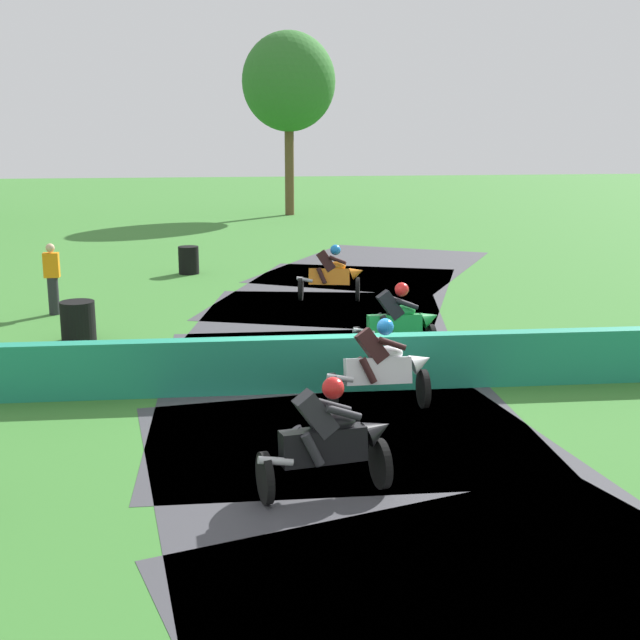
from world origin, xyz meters
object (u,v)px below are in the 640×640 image
Objects in this scene: tire_stack_mid_a at (78,321)px; track_marshal at (52,279)px; motorcycle_chase_green at (398,322)px; tire_stack_near at (189,260)px; motorcycle_fourth_black at (329,439)px; motorcycle_trailing_white at (382,366)px; motorcycle_lead_orange at (332,274)px.

tire_stack_mid_a is 2.74m from track_marshal.
motorcycle_chase_green is 10.47m from tire_stack_near.
motorcycle_fourth_black is 8.72m from tire_stack_mid_a.
motorcycle_trailing_white is 2.10× the size of tire_stack_mid_a.
tire_stack_near is at bearing 112.44° from motorcycle_chase_green.
motorcycle_fourth_black reaches higher than tire_stack_near.
motorcycle_trailing_white is 1.00× the size of motorcycle_fourth_black.
tire_stack_mid_a is at bearing -70.71° from track_marshal.
motorcycle_chase_green is 2.10× the size of tire_stack_mid_a.
tire_stack_mid_a is at bearing 136.81° from motorcycle_trailing_white.
tire_stack_near is 5.91m from track_marshal.
tire_stack_mid_a is at bearing -149.86° from motorcycle_lead_orange.
motorcycle_fourth_black is at bearing -83.19° from tire_stack_near.
motorcycle_lead_orange is 2.14× the size of tire_stack_near.
tire_stack_mid_a is (-5.17, 4.85, -0.25)m from motorcycle_trailing_white.
motorcycle_lead_orange is 5.32m from motorcycle_chase_green.
motorcycle_chase_green reaches higher than tire_stack_near.
motorcycle_chase_green is 6.15m from motorcycle_fourth_black.
motorcycle_trailing_white is at bearing 66.92° from motorcycle_fourth_black.
motorcycle_chase_green is at bearing 69.50° from motorcycle_fourth_black.
tire_stack_near is at bearing 103.90° from motorcycle_trailing_white.
motorcycle_lead_orange is at bearing 81.13° from motorcycle_fourth_black.
track_marshal is (-6.06, 7.41, 0.17)m from motorcycle_trailing_white.
motorcycle_fourth_black is at bearing -110.50° from motorcycle_chase_green.
motorcycle_chase_green is (0.43, -5.30, 0.01)m from motorcycle_lead_orange.
tire_stack_mid_a is 0.49× the size of track_marshal.
tire_stack_mid_a is (-2.07, -7.64, 0.00)m from tire_stack_near.
motorcycle_lead_orange is at bearing 94.60° from motorcycle_chase_green.
motorcycle_fourth_black is at bearing -113.08° from motorcycle_trailing_white.
motorcycle_trailing_white reaches higher than tire_stack_near.
motorcycle_fourth_black reaches higher than tire_stack_mid_a.
motorcycle_trailing_white is 2.10× the size of tire_stack_near.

